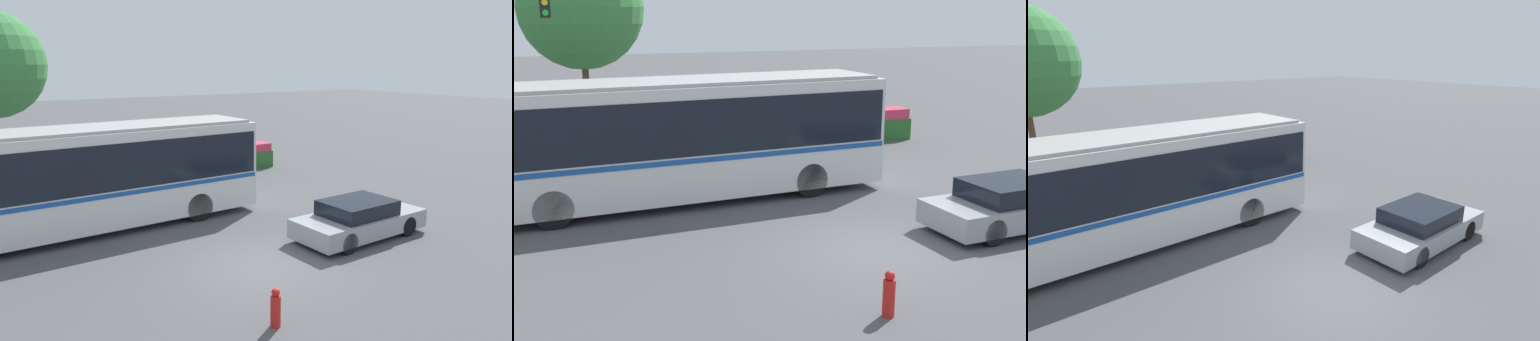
{
  "view_description": "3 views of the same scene",
  "coord_description": "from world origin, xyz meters",
  "views": [
    {
      "loc": [
        -6.94,
        -10.56,
        5.39
      ],
      "look_at": [
        2.01,
        3.2,
        1.84
      ],
      "focal_mm": 34.45,
      "sensor_mm": 36.0,
      "label": 1
    },
    {
      "loc": [
        -7.18,
        -11.75,
        5.25
      ],
      "look_at": [
        -1.03,
        3.95,
        1.02
      ],
      "focal_mm": 44.76,
      "sensor_mm": 36.0,
      "label": 2
    },
    {
      "loc": [
        -6.15,
        -6.21,
        5.67
      ],
      "look_at": [
        1.75,
        4.28,
        1.76
      ],
      "focal_mm": 27.54,
      "sensor_mm": 36.0,
      "label": 3
    }
  ],
  "objects": [
    {
      "name": "ground_plane",
      "position": [
        0.0,
        0.0,
        0.0
      ],
      "size": [
        140.0,
        140.0,
        0.0
      ],
      "primitive_type": "plane",
      "color": "#4C4C4F"
    },
    {
      "name": "city_bus",
      "position": [
        -2.92,
        5.47,
        1.95
      ],
      "size": [
        11.42,
        3.04,
        3.43
      ],
      "rotation": [
        0.0,
        0.0,
        3.18
      ],
      "color": "silver",
      "rests_on": "ground"
    },
    {
      "name": "flowering_hedge",
      "position": [
        3.44,
        11.13,
        0.63
      ],
      "size": [
        8.99,
        1.01,
        1.28
      ],
      "color": "#286028",
      "rests_on": "ground"
    },
    {
      "name": "sedan_foreground",
      "position": [
        3.9,
        0.13,
        0.59
      ],
      "size": [
        4.47,
        2.03,
        1.23
      ],
      "rotation": [
        0.0,
        0.0,
        0.04
      ],
      "color": "gray",
      "rests_on": "ground"
    },
    {
      "name": "fire_hydrant",
      "position": [
        -1.47,
        -2.9,
        0.41
      ],
      "size": [
        0.22,
        0.22,
        0.86
      ],
      "color": "red",
      "rests_on": "ground"
    }
  ]
}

